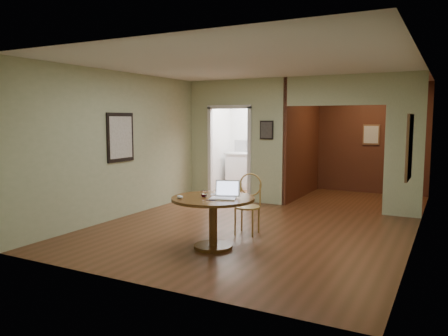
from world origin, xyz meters
The scene contains 11 objects.
floor centered at (0.00, 0.00, 0.00)m, with size 5.00×5.00×0.00m, color #4D2B16.
room_shell centered at (-0.47, 3.10, 1.29)m, with size 5.20×7.50×5.00m.
dining_table centered at (-0.02, -0.91, 0.55)m, with size 1.18×1.18×0.74m.
chair centered at (0.08, 0.07, 0.54)m, with size 0.44×0.44×0.97m.
open_laptop centered at (0.17, -0.90, 0.80)m, with size 0.41×0.40×0.25m.
closed_laptop centered at (0.06, -0.80, 0.75)m, with size 0.31×0.20×0.02m, color silver.
mouse centered at (-0.37, -1.22, 0.76)m, with size 0.12×0.06×0.05m, color white.
wine_glass centered at (-0.14, -0.97, 0.79)m, with size 0.09×0.09×0.10m, color white, non-canonical shape.
pen centered at (0.07, -1.14, 0.74)m, with size 0.01×0.01×0.13m, color navy.
kitchen_cabinet centered at (-1.35, 4.20, 0.47)m, with size 2.06×0.60×0.94m.
grocery_bag centered at (-0.66, 4.20, 1.07)m, with size 0.26×0.22×0.26m, color tan.
Camera 1 is at (2.94, -6.22, 1.85)m, focal length 35.00 mm.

